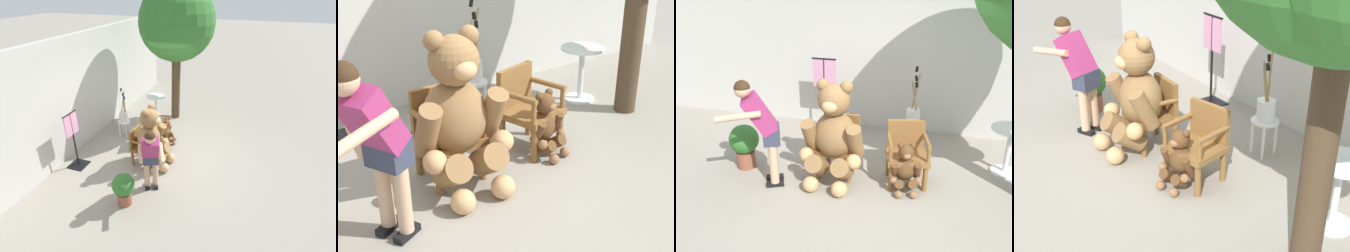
{
  "view_description": "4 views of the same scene",
  "coord_description": "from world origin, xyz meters",
  "views": [
    {
      "loc": [
        -5.22,
        -1.78,
        3.79
      ],
      "look_at": [
        0.17,
        0.11,
        0.7
      ],
      "focal_mm": 28.0,
      "sensor_mm": 36.0,
      "label": 1
    },
    {
      "loc": [
        -2.4,
        -2.95,
        2.38
      ],
      "look_at": [
        -0.12,
        0.09,
        0.57
      ],
      "focal_mm": 50.0,
      "sensor_mm": 36.0,
      "label": 2
    },
    {
      "loc": [
        0.86,
        -4.17,
        2.84
      ],
      "look_at": [
        -0.31,
        0.12,
        0.92
      ],
      "focal_mm": 40.0,
      "sensor_mm": 36.0,
      "label": 3
    },
    {
      "loc": [
        4.15,
        -2.09,
        2.86
      ],
      "look_at": [
        0.34,
        0.4,
        0.63
      ],
      "focal_mm": 50.0,
      "sensor_mm": 36.0,
      "label": 4
    }
  ],
  "objects": [
    {
      "name": "ground_plane",
      "position": [
        0.0,
        0.0,
        0.0
      ],
      "size": [
        60.0,
        60.0,
        0.0
      ],
      "primitive_type": "plane",
      "color": "gray"
    },
    {
      "name": "back_wall",
      "position": [
        0.0,
        2.4,
        1.4
      ],
      "size": [
        10.0,
        0.16,
        2.8
      ],
      "primitive_type": "cube",
      "color": "beige",
      "rests_on": "ground"
    },
    {
      "name": "wooden_chair_left",
      "position": [
        -0.49,
        0.52,
        0.46
      ],
      "size": [
        0.58,
        0.54,
        0.86
      ],
      "color": "brown",
      "rests_on": "ground"
    },
    {
      "name": "wooden_chair_right",
      "position": [
        0.48,
        0.52,
        0.46
      ],
      "size": [
        0.67,
        0.64,
        0.86
      ],
      "color": "brown",
      "rests_on": "ground"
    },
    {
      "name": "teddy_bear_large",
      "position": [
        -0.5,
        0.26,
        0.72
      ],
      "size": [
        0.88,
        0.84,
        1.47
      ],
      "color": "olive",
      "rests_on": "ground"
    },
    {
      "name": "teddy_bear_small",
      "position": [
        0.51,
        0.24,
        0.35
      ],
      "size": [
        0.44,
        0.44,
        0.71
      ],
      "color": "brown",
      "rests_on": "ground"
    },
    {
      "name": "person_visitor",
      "position": [
        -1.39,
        -0.08,
        0.91
      ],
      "size": [
        0.71,
        0.69,
        1.52
      ],
      "color": "black",
      "rests_on": "ground"
    },
    {
      "name": "white_stool",
      "position": [
        0.46,
        1.51,
        0.36
      ],
      "size": [
        0.34,
        0.34,
        0.46
      ],
      "color": "white",
      "rests_on": "ground"
    },
    {
      "name": "brush_bucket",
      "position": [
        0.46,
        1.5,
        0.64
      ],
      "size": [
        0.22,
        0.22,
        0.96
      ],
      "color": "white",
      "rests_on": "white_stool"
    },
    {
      "name": "round_side_table",
      "position": [
        1.88,
        1.12,
        0.45
      ],
      "size": [
        0.56,
        0.56,
        0.72
      ],
      "color": "silver",
      "rests_on": "ground"
    },
    {
      "name": "potted_plant",
      "position": [
        -1.9,
        0.28,
        0.4
      ],
      "size": [
        0.44,
        0.44,
        0.68
      ],
      "color": "brown",
      "rests_on": "ground"
    },
    {
      "name": "clothing_display_stand",
      "position": [
        -1.16,
        1.89,
        0.72
      ],
      "size": [
        0.44,
        0.4,
        1.36
      ],
      "color": "black",
      "rests_on": "ground"
    }
  ]
}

